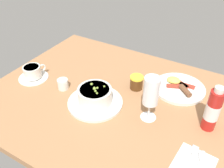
{
  "coord_description": "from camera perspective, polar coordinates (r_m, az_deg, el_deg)",
  "views": [
    {
      "loc": [
        37.71,
        -68.43,
        65.44
      ],
      "look_at": [
        -1.94,
        -0.56,
        7.55
      ],
      "focal_mm": 38.54,
      "sensor_mm": 36.0,
      "label": 1
    }
  ],
  "objects": [
    {
      "name": "ground_plane",
      "position": [
        1.03,
        1.09,
        -4.22
      ],
      "size": [
        110.0,
        84.0,
        3.0
      ],
      "primitive_type": "cube",
      "color": "#A8754C"
    },
    {
      "name": "porridge_bowl",
      "position": [
        0.98,
        -4.07,
        -3.08
      ],
      "size": [
        22.64,
        22.64,
        8.35
      ],
      "color": "silver",
      "rests_on": "ground_plane"
    },
    {
      "name": "cutlery_setting",
      "position": [
        0.83,
        18.61,
        -18.0
      ],
      "size": [
        13.26,
        17.25,
        0.9
      ],
      "color": "silver",
      "rests_on": "ground_plane"
    },
    {
      "name": "coffee_cup",
      "position": [
        1.19,
        -18.28,
        2.51
      ],
      "size": [
        13.86,
        13.86,
        6.26
      ],
      "color": "silver",
      "rests_on": "ground_plane"
    },
    {
      "name": "creamer_jug",
      "position": [
        1.08,
        -11.53,
        0.0
      ],
      "size": [
        5.63,
        4.73,
        5.31
      ],
      "color": "silver",
      "rests_on": "ground_plane"
    },
    {
      "name": "wine_glass",
      "position": [
        0.87,
        9.26,
        -2.08
      ],
      "size": [
        6.08,
        6.08,
        18.48
      ],
      "color": "white",
      "rests_on": "ground_plane"
    },
    {
      "name": "jam_jar",
      "position": [
        1.07,
        5.83,
        0.39
      ],
      "size": [
        5.93,
        5.93,
        6.22
      ],
      "color": "#502F14",
      "rests_on": "ground_plane"
    },
    {
      "name": "sauce_bottle_red",
      "position": [
        0.91,
        22.76,
        -5.74
      ],
      "size": [
        5.03,
        5.03,
        18.38
      ],
      "color": "#B21E19",
      "rests_on": "ground_plane"
    },
    {
      "name": "breakfast_plate",
      "position": [
        1.11,
        15.56,
        -0.79
      ],
      "size": [
        22.79,
        22.79,
        3.7
      ],
      "color": "silver",
      "rests_on": "ground_plane"
    }
  ]
}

